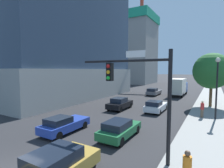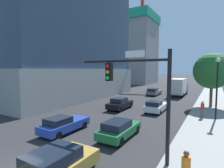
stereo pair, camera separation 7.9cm
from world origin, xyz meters
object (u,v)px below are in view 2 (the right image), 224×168
car_green (119,129)px  car_black (120,104)px  car_white (156,106)px  construction_building (137,46)px  pedestrian_red_shirt (202,109)px  street_tree (212,71)px  box_truck (179,86)px  car_gray (154,92)px  car_blue (64,124)px  street_lamp (217,79)px  traffic_light_pole (138,85)px

car_green → car_black: car_black is taller
car_green → car_white: (0.00, 9.28, 0.00)m
construction_building → car_black: construction_building is taller
construction_building → car_black: 47.20m
car_black → pedestrian_red_shirt: bearing=1.9°
street_tree → pedestrian_red_shirt: 7.74m
car_black → box_truck: 16.71m
street_tree → car_gray: street_tree is taller
car_blue → car_gray: size_ratio=0.95×
car_green → box_truck: (0.00, 24.44, 1.13)m
car_green → street_tree: bearing=70.1°
car_blue → car_white: 11.37m
street_lamp → pedestrian_red_shirt: bearing=-175.2°
car_blue → box_truck: bearing=80.4°
street_tree → car_green: street_tree is taller
car_gray → pedestrian_red_shirt: bearing=-56.6°
construction_building → traffic_light_pole: construction_building is taller
street_tree → car_white: size_ratio=1.69×
car_green → pedestrian_red_shirt: 9.97m
car_white → pedestrian_red_shirt: size_ratio=2.45×
traffic_light_pole → pedestrian_red_shirt: 11.66m
car_gray → construction_building: bearing=118.7°
traffic_light_pole → street_lamp: 11.64m
construction_building → car_green: construction_building is taller
construction_building → pedestrian_red_shirt: bearing=-59.7°
box_truck → street_tree: bearing=-58.5°
construction_building → car_green: (19.78, -50.93, -13.27)m
street_lamp → car_blue: bearing=-136.3°
street_tree → car_gray: size_ratio=1.58×
car_black → street_lamp: bearing=2.3°
traffic_light_pole → box_truck: size_ratio=0.78×
box_truck → car_blue: bearing=-99.6°
traffic_light_pole → car_white: bearing=101.5°
traffic_light_pole → street_tree: size_ratio=0.83×
street_lamp → pedestrian_red_shirt: (-1.18, -0.10, -3.05)m
car_green → car_gray: 23.13m
car_black → box_truck: box_truck is taller
car_gray → box_truck: bearing=21.6°
street_tree → car_white: street_tree is taller
car_green → box_truck: 24.47m
traffic_light_pole → car_blue: bearing=171.2°
construction_building → car_white: 47.98m
car_black → construction_building: bearing=109.9°
car_black → traffic_light_pole: bearing=-57.8°
street_tree → pedestrian_red_shirt: size_ratio=4.14×
car_blue → pedestrian_red_shirt: pedestrian_red_shirt is taller
car_gray → pedestrian_red_shirt: (9.27, -14.08, 0.32)m
traffic_light_pole → car_black: traffic_light_pole is taller
traffic_light_pole → pedestrian_red_shirt: bearing=76.6°
construction_building → street_lamp: 50.48m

